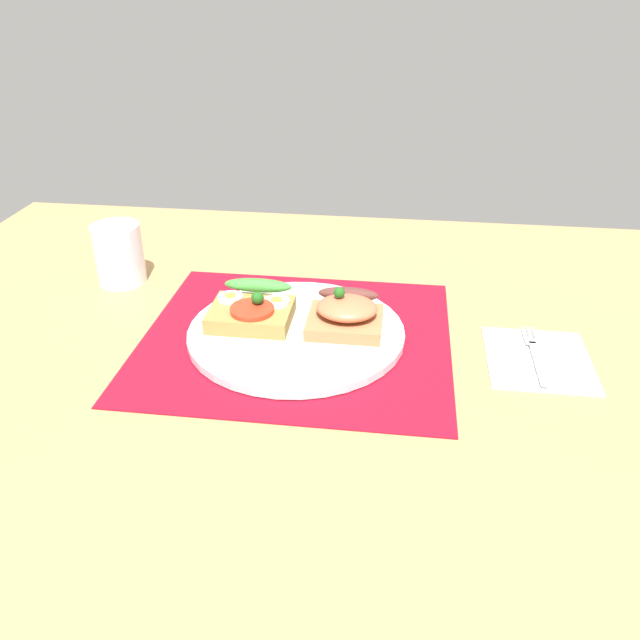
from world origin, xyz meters
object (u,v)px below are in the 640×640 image
object	(u,v)px
sandwich_salmon	(346,313)
drinking_glass	(119,254)
sandwich_egg_tomato	(252,309)
fork	(535,353)
plate	(296,333)
napkin	(538,358)

from	to	relation	value
sandwich_salmon	drinking_glass	bearing A→B (deg)	161.70
sandwich_egg_tomato	sandwich_salmon	size ratio (longest dim) A/B	1.07
fork	plate	bearing A→B (deg)	178.23
plate	drinking_glass	xyz separation A→B (cm)	(-28.21, 12.99, 3.57)
fork	drinking_glass	world-z (taller)	drinking_glass
napkin	drinking_glass	distance (cm)	59.49
drinking_glass	sandwich_salmon	bearing A→B (deg)	-18.30
sandwich_egg_tomato	sandwich_salmon	xyz separation A→B (cm)	(11.99, -0.10, 0.36)
plate	drinking_glass	distance (cm)	31.26
sandwich_egg_tomato	plate	bearing A→B (deg)	-16.54
drinking_glass	plate	bearing A→B (deg)	-24.73
sandwich_egg_tomato	napkin	distance (cm)	35.55
sandwich_salmon	drinking_glass	size ratio (longest dim) A/B	1.09
plate	sandwich_salmon	xyz separation A→B (cm)	(6.06, 1.66, 2.39)
napkin	drinking_glass	bearing A→B (deg)	166.07
plate	napkin	xyz separation A→B (cm)	(29.39, -1.30, -0.53)
napkin	fork	distance (cm)	0.72
napkin	drinking_glass	xyz separation A→B (cm)	(-57.60, 14.29, 4.09)
plate	drinking_glass	world-z (taller)	drinking_glass
plate	drinking_glass	size ratio (longest dim) A/B	3.08
drinking_glass	napkin	bearing A→B (deg)	-13.93
sandwich_egg_tomato	fork	bearing A→B (deg)	-4.35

